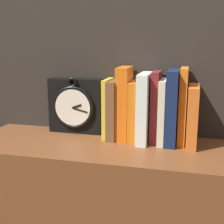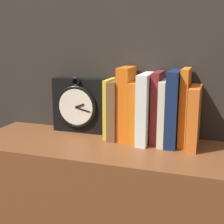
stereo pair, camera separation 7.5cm
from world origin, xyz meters
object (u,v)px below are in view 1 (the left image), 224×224
book_slot2_orange (124,103)px  book_slot3_orange (135,111)px  book_slot7_navy (172,107)px  book_slot4_white (144,108)px  book_slot6_cream (163,111)px  book_slot0_yellow (108,108)px  book_slot9_orange (192,116)px  book_slot1_brown (114,109)px  book_slot8_orange (183,106)px  book_slot5_maroon (156,107)px  clock (76,106)px

book_slot2_orange → book_slot3_orange: 0.05m
book_slot3_orange → book_slot7_navy: bearing=-3.1°
book_slot4_white → book_slot6_cream: size_ratio=1.09×
book_slot6_cream → book_slot7_navy: bearing=-5.0°
book_slot0_yellow → book_slot9_orange: (0.29, -0.02, -0.01)m
book_slot2_orange → book_slot7_navy: size_ratio=1.02×
book_slot4_white → book_slot1_brown: bearing=173.4°
book_slot2_orange → book_slot8_orange: size_ratio=1.00×
book_slot2_orange → book_slot9_orange: bearing=-4.2°
book_slot1_brown → book_slot2_orange: size_ratio=0.81×
book_slot8_orange → book_slot9_orange: size_ratio=1.28×
book_slot4_white → book_slot6_cream: (0.06, 0.01, -0.01)m
book_slot7_navy → book_slot5_maroon: bearing=167.8°
book_slot9_orange → book_slot8_orange: bearing=155.1°
clock → book_slot4_white: (0.27, -0.04, 0.02)m
book_slot0_yellow → book_slot8_orange: 0.26m
clock → book_slot0_yellow: bearing=-9.9°
book_slot4_white → book_slot8_orange: 0.13m
clock → book_slot6_cream: 0.33m
book_slot6_cream → book_slot8_orange: bearing=7.3°
clock → book_slot6_cream: bearing=-6.4°
book_slot4_white → book_slot7_navy: size_ratio=0.95×
book_slot5_maroon → book_slot4_white: bearing=-156.9°
book_slot9_orange → book_slot2_orange: bearing=175.8°
book_slot0_yellow → book_slot9_orange: 0.29m
book_slot2_orange → book_slot4_white: (0.07, -0.02, -0.01)m
clock → book_slot3_orange: bearing=-8.0°
book_slot4_white → book_slot9_orange: bearing=-0.3°
book_slot5_maroon → book_slot7_navy: (0.06, -0.01, 0.00)m
book_slot3_orange → book_slot9_orange: book_slot3_orange is taller
clock → book_slot1_brown: bearing=-10.9°
book_slot1_brown → book_slot9_orange: size_ratio=1.03×
book_slot0_yellow → book_slot2_orange: size_ratio=0.83×
book_slot0_yellow → book_slot7_navy: bearing=-4.1°
clock → book_slot5_maroon: (0.30, -0.03, 0.02)m
book_slot0_yellow → book_slot8_orange: bearing=-1.2°
book_slot3_orange → book_slot6_cream: book_slot6_cream is taller
clock → book_slot3_orange: clock is taller
book_slot4_white → book_slot6_cream: book_slot4_white is taller
book_slot7_navy → book_slot9_orange: 0.07m
clock → book_slot5_maroon: size_ratio=0.88×
book_slot0_yellow → book_slot3_orange: bearing=-5.5°
book_slot5_maroon → book_slot9_orange: 0.13m
book_slot0_yellow → book_slot1_brown: size_ratio=1.02×
book_slot1_brown → book_slot2_orange: 0.04m
book_slot4_white → book_slot6_cream: bearing=5.6°
book_slot2_orange → book_slot7_navy: 0.17m
clock → book_slot2_orange: size_ratio=0.84×
book_slot3_orange → book_slot8_orange: (0.16, 0.00, 0.02)m
clock → book_slot2_orange: book_slot2_orange is taller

